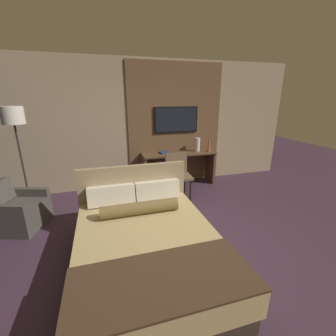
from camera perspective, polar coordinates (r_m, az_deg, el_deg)
ground_plane at (r=3.31m, az=3.71°, el=-19.88°), size 16.00×16.00×0.00m
wall_back_tv_panel at (r=5.18m, az=-5.01°, el=10.81°), size 7.20×0.09×2.80m
bed at (r=2.88m, az=-5.48°, el=-19.02°), size 1.63×2.16×1.03m
desk at (r=5.27m, az=2.62°, el=1.25°), size 1.70×0.48×0.78m
tv at (r=5.27m, az=2.07°, el=12.16°), size 1.03×0.04×0.58m
desk_chair at (r=4.62m, az=2.42°, el=-0.83°), size 0.52×0.51×0.91m
armchair_by_window at (r=4.36m, az=-33.98°, el=-9.22°), size 0.87×0.89×0.77m
floor_lamp at (r=4.46m, az=-34.42°, el=9.02°), size 0.34×0.34×1.87m
vase_tall at (r=5.34m, az=10.37°, el=6.39°), size 0.09×0.09×0.42m
vase_short at (r=5.34m, az=7.42°, el=5.93°), size 0.13×0.13×0.31m
book at (r=5.13m, az=-0.97°, el=3.98°), size 0.26×0.21×0.03m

